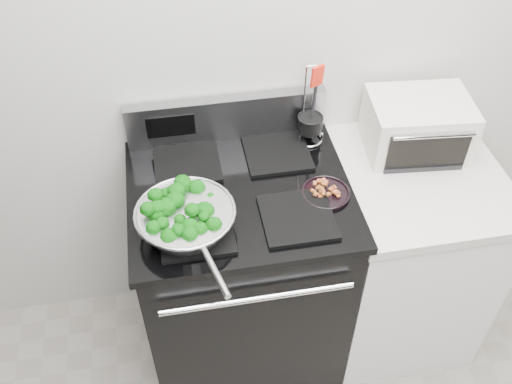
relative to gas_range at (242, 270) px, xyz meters
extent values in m
cube|color=beige|center=(0.30, 0.34, 0.86)|extent=(4.00, 0.02, 2.70)
cube|color=black|center=(0.00, 0.00, -0.03)|extent=(0.76, 0.66, 0.92)
cube|color=black|center=(0.00, 0.00, 0.45)|extent=(0.79, 0.69, 0.03)
cube|color=#99999E|center=(0.00, 0.30, 0.55)|extent=(0.76, 0.05, 0.18)
cube|color=black|center=(-0.17, -0.17, 0.47)|extent=(0.24, 0.24, 0.01)
cube|color=black|center=(0.17, -0.17, 0.47)|extent=(0.24, 0.24, 0.01)
cube|color=black|center=(-0.17, 0.17, 0.47)|extent=(0.24, 0.24, 0.01)
cube|color=black|center=(0.17, 0.17, 0.47)|extent=(0.24, 0.24, 0.01)
cube|color=white|center=(0.68, 0.00, -0.05)|extent=(0.60, 0.66, 0.88)
cube|color=beige|center=(0.68, 0.00, 0.41)|extent=(0.62, 0.68, 0.04)
torus|color=silver|center=(-0.20, -0.15, 0.54)|extent=(0.33, 0.33, 0.01)
cylinder|color=silver|center=(-0.13, -0.40, 0.54)|extent=(0.07, 0.20, 0.02)
cylinder|color=black|center=(0.29, -0.08, 0.47)|extent=(0.17, 0.17, 0.01)
cylinder|color=black|center=(0.31, 0.23, 0.54)|extent=(0.09, 0.09, 0.06)
cylinder|color=black|center=(0.31, 0.23, 0.62)|extent=(0.02, 0.02, 0.20)
cube|color=red|center=(0.31, 0.23, 0.76)|extent=(0.05, 0.03, 0.08)
cube|color=silver|center=(0.71, 0.15, 0.54)|extent=(0.40, 0.31, 0.21)
cube|color=black|center=(0.71, 0.00, 0.53)|extent=(0.30, 0.04, 0.15)
camera|label=1|loc=(-0.20, -1.43, 1.87)|focal=40.00mm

